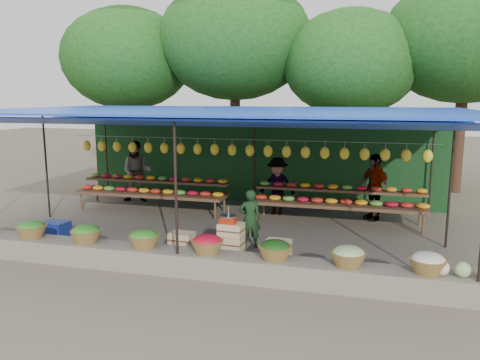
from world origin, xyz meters
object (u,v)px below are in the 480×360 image
(weighing_scale, at_px, (228,219))
(blue_crate_back, at_px, (56,229))
(crate_counter, at_px, (230,246))
(vendor_seated, at_px, (250,219))

(weighing_scale, bearing_deg, blue_crate_back, 172.03)
(crate_counter, relative_size, vendor_seated, 1.92)
(vendor_seated, height_order, blue_crate_back, vendor_seated)
(vendor_seated, relative_size, blue_crate_back, 2.17)
(weighing_scale, xyz_separation_m, vendor_seated, (0.18, 0.96, -0.23))
(vendor_seated, distance_m, blue_crate_back, 4.45)
(weighing_scale, relative_size, blue_crate_back, 0.57)
(vendor_seated, bearing_deg, weighing_scale, 62.50)
(crate_counter, bearing_deg, blue_crate_back, 172.07)
(crate_counter, relative_size, blue_crate_back, 4.18)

